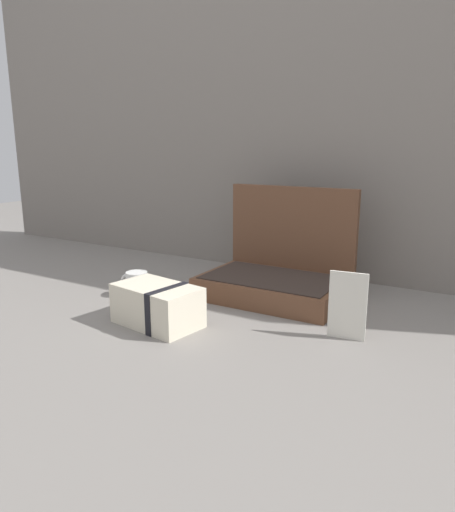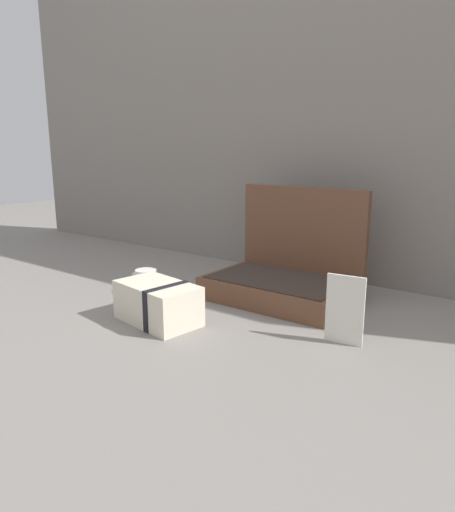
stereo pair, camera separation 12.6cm
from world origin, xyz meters
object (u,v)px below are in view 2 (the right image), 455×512
object	(u,v)px
open_suitcase	(285,274)
coffee_mug	(145,281)
info_card_left	(345,310)
cream_toiletry_bag	(159,303)

from	to	relation	value
open_suitcase	coffee_mug	size ratio (longest dim) A/B	4.30
info_card_left	open_suitcase	bearing A→B (deg)	134.85
cream_toiletry_bag	info_card_left	xyz separation A→B (m)	(0.46, 0.16, 0.03)
coffee_mug	info_card_left	bearing A→B (deg)	0.11
cream_toiletry_bag	open_suitcase	bearing A→B (deg)	66.94
coffee_mug	info_card_left	distance (m)	0.69
cream_toiletry_bag	coffee_mug	distance (m)	0.27
cream_toiletry_bag	info_card_left	world-z (taller)	info_card_left
open_suitcase	cream_toiletry_bag	size ratio (longest dim) A/B	1.76
info_card_left	cream_toiletry_bag	bearing A→B (deg)	-167.33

